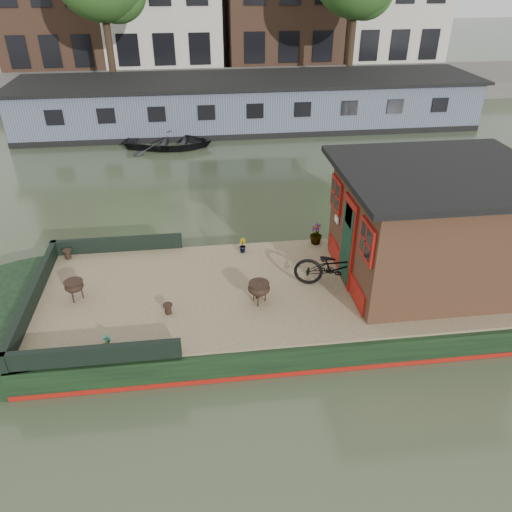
{
  "coord_description": "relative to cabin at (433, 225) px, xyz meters",
  "views": [
    {
      "loc": [
        -2.54,
        -8.58,
        6.55
      ],
      "look_at": [
        -1.4,
        0.5,
        1.11
      ],
      "focal_mm": 35.0,
      "sensor_mm": 36.0,
      "label": 1
    }
  ],
  "objects": [
    {
      "name": "potted_plant_a",
      "position": [
        -3.67,
        -0.39,
        -1.03
      ],
      "size": [
        0.25,
        0.26,
        0.4
      ],
      "primitive_type": "imported",
      "rotation": [
        0.0,
        0.0,
        0.9
      ],
      "color": "#9C322C",
      "rests_on": "houseboat_deck"
    },
    {
      "name": "far_houseboat",
      "position": [
        -2.19,
        14.0,
        -0.91
      ],
      "size": [
        20.4,
        4.4,
        2.11
      ],
      "color": "slate",
      "rests_on": "ground"
    },
    {
      "name": "bollard_stbd",
      "position": [
        -5.45,
        -0.68,
        -1.12
      ],
      "size": [
        0.19,
        0.19,
        0.21
      ],
      "primitive_type": "cylinder",
      "color": "black",
      "rests_on": "houseboat_deck"
    },
    {
      "name": "quay",
      "position": [
        -2.19,
        20.5,
        -1.43
      ],
      "size": [
        60.0,
        6.0,
        0.9
      ],
      "primitive_type": "cube",
      "color": "#47443F",
      "rests_on": "ground"
    },
    {
      "name": "bow_bulwark",
      "position": [
        -7.25,
        0.0,
        -1.05
      ],
      "size": [
        3.0,
        4.0,
        0.35
      ],
      "color": "black",
      "rests_on": "houseboat_deck"
    },
    {
      "name": "cabin",
      "position": [
        0.0,
        0.0,
        0.0
      ],
      "size": [
        4.0,
        3.5,
        2.42
      ],
      "color": "#301F12",
      "rests_on": "houseboat_deck"
    },
    {
      "name": "bicycle",
      "position": [
        -1.99,
        -0.16,
        -0.76
      ],
      "size": [
        1.89,
        1.12,
        0.94
      ],
      "primitive_type": "imported",
      "rotation": [
        0.0,
        0.0,
        1.27
      ],
      "color": "black",
      "rests_on": "houseboat_deck"
    },
    {
      "name": "houseboat_hull",
      "position": [
        -3.52,
        0.0,
        -1.6
      ],
      "size": [
        14.01,
        4.02,
        0.6
      ],
      "color": "black",
      "rests_on": "ground"
    },
    {
      "name": "potted_plant_d",
      "position": [
        -1.99,
        1.7,
        -0.97
      ],
      "size": [
        0.34,
        0.34,
        0.52
      ],
      "primitive_type": "imported",
      "rotation": [
        0.0,
        0.0,
        4.91
      ],
      "color": "brown",
      "rests_on": "houseboat_deck"
    },
    {
      "name": "potted_plant_b",
      "position": [
        -3.79,
        1.51,
        -1.06
      ],
      "size": [
        0.2,
        0.23,
        0.35
      ],
      "primitive_type": "imported",
      "rotation": [
        0.0,
        0.0,
        1.85
      ],
      "color": "brown",
      "rests_on": "houseboat_deck"
    },
    {
      "name": "dinghy",
      "position": [
        -5.76,
        11.41,
        -1.52
      ],
      "size": [
        3.82,
        2.99,
        0.72
      ],
      "primitive_type": "imported",
      "rotation": [
        0.0,
        0.0,
        1.42
      ],
      "color": "black",
      "rests_on": "ground"
    },
    {
      "name": "brazier_front",
      "position": [
        -3.66,
        -0.54,
        -0.99
      ],
      "size": [
        0.55,
        0.55,
        0.47
      ],
      "primitive_type": null,
      "rotation": [
        0.0,
        0.0,
        0.32
      ],
      "color": "black",
      "rests_on": "houseboat_deck"
    },
    {
      "name": "houseboat_deck",
      "position": [
        -2.19,
        0.0,
        -1.25
      ],
      "size": [
        11.8,
        3.8,
        0.05
      ],
      "primitive_type": "cube",
      "color": "#877C53",
      "rests_on": "houseboat_hull"
    },
    {
      "name": "potted_plant_e",
      "position": [
        -6.48,
        -1.58,
        -1.08
      ],
      "size": [
        0.19,
        0.19,
        0.3
      ],
      "primitive_type": "imported",
      "rotation": [
        0.0,
        0.0,
        0.79
      ],
      "color": "maroon",
      "rests_on": "houseboat_deck"
    },
    {
      "name": "brazier_rear",
      "position": [
        -7.3,
        0.03,
        -1.01
      ],
      "size": [
        0.52,
        0.52,
        0.43
      ],
      "primitive_type": null,
      "rotation": [
        0.0,
        0.0,
        0.39
      ],
      "color": "black",
      "rests_on": "houseboat_deck"
    },
    {
      "name": "bollard_port",
      "position": [
        -7.79,
        1.7,
        -1.11
      ],
      "size": [
        0.2,
        0.2,
        0.23
      ],
      "primitive_type": "cylinder",
      "color": "black",
      "rests_on": "houseboat_deck"
    },
    {
      "name": "ground",
      "position": [
        -2.19,
        0.0,
        -1.88
      ],
      "size": [
        120.0,
        120.0,
        0.0
      ],
      "primitive_type": "plane",
      "color": "#283321",
      "rests_on": "ground"
    }
  ]
}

